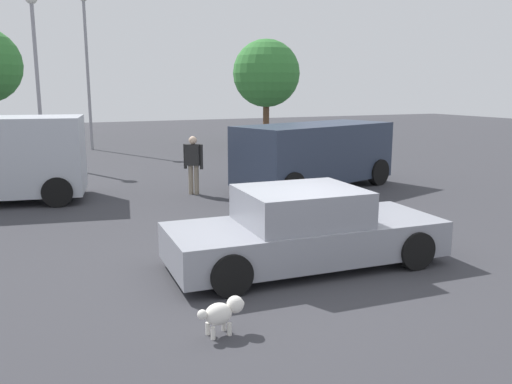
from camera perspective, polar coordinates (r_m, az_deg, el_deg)
ground_plane at (r=8.88m, az=3.57°, el=-8.29°), size 80.00×80.00×0.00m
sedan_foreground at (r=8.94m, az=5.18°, el=-4.14°), size 4.71×2.12×1.33m
dog at (r=6.60m, az=-3.62°, el=-12.75°), size 0.62×0.30×0.45m
suv_dark at (r=15.77m, az=6.29°, el=4.16°), size 5.32×3.36×1.90m
pedestrian at (r=14.89m, az=-6.76°, el=3.43°), size 0.47×0.44×1.63m
light_post_mid at (r=26.86m, az=-17.78°, el=14.70°), size 0.44×0.44×7.28m
light_post_far at (r=22.16m, az=-22.64°, el=13.95°), size 0.44×0.44×6.41m
tree_back_left at (r=27.55m, az=1.11°, el=12.60°), size 3.40×3.40×5.36m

